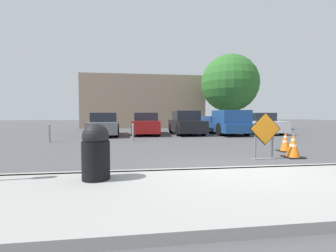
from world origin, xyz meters
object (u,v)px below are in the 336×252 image
(traffic_cone_second, at_px, (285,142))
(bollard_third, at_px, (49,132))
(trash_bin, at_px, (96,151))
(bollard_nearest, at_px, (133,132))
(parked_car_third, at_px, (186,123))
(bollard_second, at_px, (92,132))
(traffic_cone_nearest, at_px, (293,146))
(pickup_truck, at_px, (225,123))
(parked_car_second, at_px, (146,124))
(parked_car_nearest, at_px, (104,125))
(parked_car_fourth, at_px, (259,124))
(road_closed_sign, at_px, (265,134))

(traffic_cone_second, xyz_separation_m, bollard_third, (-9.51, 3.98, 0.12))
(trash_bin, height_order, bollard_nearest, trash_bin)
(parked_car_third, bearing_deg, bollard_second, 31.63)
(traffic_cone_nearest, distance_m, bollard_second, 8.65)
(pickup_truck, height_order, bollard_third, pickup_truck)
(parked_car_third, relative_size, bollard_nearest, 4.57)
(traffic_cone_nearest, height_order, parked_car_second, parked_car_second)
(bollard_nearest, bearing_deg, parked_car_nearest, 119.41)
(parked_car_fourth, xyz_separation_m, bollard_nearest, (-8.90, -3.73, -0.20))
(bollard_third, bearing_deg, traffic_cone_nearest, -29.64)
(parked_car_fourth, bearing_deg, trash_bin, 50.12)
(traffic_cone_second, relative_size, parked_car_third, 0.17)
(bollard_third, bearing_deg, road_closed_sign, -33.24)
(traffic_cone_second, height_order, parked_car_third, parked_car_third)
(traffic_cone_nearest, xyz_separation_m, trash_bin, (-5.48, -2.12, 0.29))
(traffic_cone_second, height_order, parked_car_fourth, parked_car_fourth)
(parked_car_second, bearing_deg, trash_bin, 85.87)
(traffic_cone_second, distance_m, parked_car_third, 7.90)
(pickup_truck, relative_size, bollard_third, 6.12)
(parked_car_second, height_order, parked_car_third, parked_car_third)
(road_closed_sign, xyz_separation_m, bollard_nearest, (-3.99, 5.22, -0.28))
(parked_car_nearest, relative_size, bollard_nearest, 4.78)
(trash_bin, xyz_separation_m, bollard_second, (-1.51, 7.23, -0.18))
(traffic_cone_nearest, relative_size, parked_car_nearest, 0.17)
(parked_car_second, distance_m, pickup_truck, 5.42)
(traffic_cone_second, bearing_deg, parked_car_second, 121.06)
(traffic_cone_nearest, bearing_deg, parked_car_fourth, 66.17)
(traffic_cone_second, bearing_deg, bollard_third, 157.29)
(trash_bin, distance_m, bollard_nearest, 7.25)
(parked_car_second, relative_size, bollard_second, 4.76)
(traffic_cone_second, xyz_separation_m, parked_car_second, (-4.72, 7.84, 0.34))
(parked_car_fourth, bearing_deg, road_closed_sign, 61.94)
(road_closed_sign, distance_m, bollard_nearest, 6.58)
(bollard_nearest, relative_size, bollard_second, 1.01)
(traffic_cone_second, xyz_separation_m, trash_bin, (-6.01, -3.25, 0.30))
(traffic_cone_nearest, distance_m, parked_car_nearest, 10.92)
(traffic_cone_nearest, bearing_deg, bollard_second, 143.82)
(parked_car_second, bearing_deg, pickup_truck, 177.50)
(road_closed_sign, height_order, trash_bin, road_closed_sign)
(bollard_third, bearing_deg, traffic_cone_second, -22.71)
(bollard_nearest, bearing_deg, road_closed_sign, -52.65)
(parked_car_nearest, height_order, bollard_nearest, parked_car_nearest)
(road_closed_sign, height_order, bollard_nearest, road_closed_sign)
(traffic_cone_nearest, height_order, parked_car_fourth, parked_car_fourth)
(parked_car_second, height_order, parked_car_fourth, parked_car_fourth)
(traffic_cone_nearest, xyz_separation_m, bollard_nearest, (-4.99, 5.11, 0.11))
(road_closed_sign, distance_m, bollard_third, 9.53)
(pickup_truck, xyz_separation_m, bollard_third, (-10.19, -3.39, -0.26))
(bollard_nearest, relative_size, bollard_third, 1.02)
(parked_car_third, relative_size, pickup_truck, 0.76)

